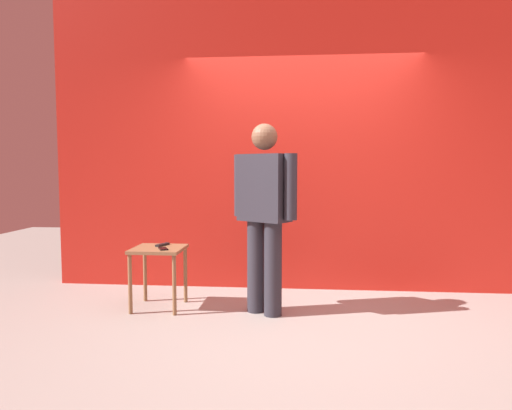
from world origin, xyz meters
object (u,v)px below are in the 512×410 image
side_table (159,258)px  tv_remote (162,245)px  standing_person (264,208)px  cell_phone (163,249)px

side_table → tv_remote: (0.01, 0.10, 0.11)m
standing_person → cell_phone: 1.00m
standing_person → tv_remote: 1.07m
side_table → tv_remote: 0.15m
standing_person → side_table: 1.11m
standing_person → tv_remote: bearing=169.7°
standing_person → side_table: (-1.00, 0.08, -0.48)m
standing_person → side_table: standing_person is taller
side_table → cell_phone: size_ratio=3.99×
tv_remote → cell_phone: bearing=-50.6°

